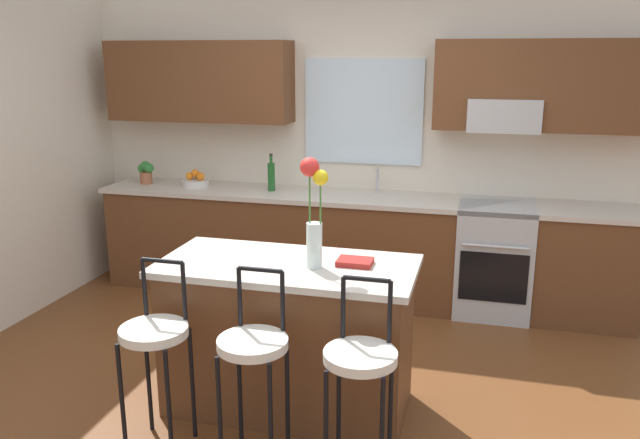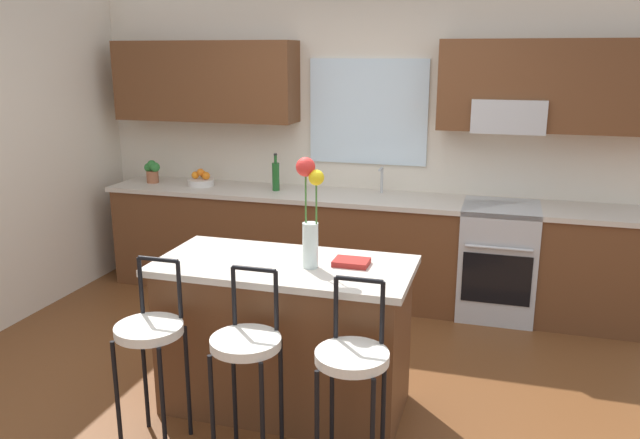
{
  "view_description": "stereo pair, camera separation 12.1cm",
  "coord_description": "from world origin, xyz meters",
  "px_view_note": "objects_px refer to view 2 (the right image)",
  "views": [
    {
      "loc": [
        1.05,
        -3.47,
        2.09
      ],
      "look_at": [
        -0.01,
        0.55,
        1.0
      ],
      "focal_mm": 35.6,
      "sensor_mm": 36.0,
      "label": 1
    },
    {
      "loc": [
        1.17,
        -3.44,
        2.09
      ],
      "look_at": [
        -0.01,
        0.55,
        1.0
      ],
      "focal_mm": 35.6,
      "sensor_mm": 36.0,
      "label": 2
    }
  ],
  "objects_px": {
    "potted_plant_small": "(152,171)",
    "bar_stool_far": "(352,366)",
    "bar_stool_middle": "(247,351)",
    "fruit_bowl_oranges": "(201,180)",
    "bar_stool_near": "(150,338)",
    "flower_vase": "(310,211)",
    "bottle_olive_oil": "(276,176)",
    "kitchen_island": "(285,335)",
    "cookbook": "(351,262)",
    "oven_range": "(498,260)"
  },
  "relations": [
    {
      "from": "fruit_bowl_oranges",
      "to": "oven_range",
      "type": "bearing_deg",
      "value": -0.6
    },
    {
      "from": "potted_plant_small",
      "to": "bar_stool_far",
      "type": "bearing_deg",
      "value": -44.11
    },
    {
      "from": "cookbook",
      "to": "potted_plant_small",
      "type": "distance_m",
      "value": 2.95
    },
    {
      "from": "kitchen_island",
      "to": "bar_stool_far",
      "type": "relative_size",
      "value": 1.43
    },
    {
      "from": "kitchen_island",
      "to": "flower_vase",
      "type": "xyz_separation_m",
      "value": [
        0.17,
        -0.04,
        0.79
      ]
    },
    {
      "from": "potted_plant_small",
      "to": "bar_stool_near",
      "type": "bearing_deg",
      "value": -59.9
    },
    {
      "from": "fruit_bowl_oranges",
      "to": "bar_stool_middle",
      "type": "bearing_deg",
      "value": -59.01
    },
    {
      "from": "bar_stool_middle",
      "to": "fruit_bowl_oranges",
      "type": "relative_size",
      "value": 4.34
    },
    {
      "from": "cookbook",
      "to": "bottle_olive_oil",
      "type": "bearing_deg",
      "value": 122.06
    },
    {
      "from": "flower_vase",
      "to": "bottle_olive_oil",
      "type": "distance_m",
      "value": 2.11
    },
    {
      "from": "bar_stool_near",
      "to": "bottle_olive_oil",
      "type": "xyz_separation_m",
      "value": [
        -0.19,
        2.43,
        0.42
      ]
    },
    {
      "from": "bar_stool_middle",
      "to": "bottle_olive_oil",
      "type": "distance_m",
      "value": 2.58
    },
    {
      "from": "flower_vase",
      "to": "fruit_bowl_oranges",
      "type": "xyz_separation_m",
      "value": [
        -1.63,
        1.9,
        -0.28
      ]
    },
    {
      "from": "kitchen_island",
      "to": "bar_stool_near",
      "type": "distance_m",
      "value": 0.81
    },
    {
      "from": "flower_vase",
      "to": "bottle_olive_oil",
      "type": "relative_size",
      "value": 1.91
    },
    {
      "from": "bar_stool_near",
      "to": "bottle_olive_oil",
      "type": "relative_size",
      "value": 3.18
    },
    {
      "from": "kitchen_island",
      "to": "bottle_olive_oil",
      "type": "bearing_deg",
      "value": 111.59
    },
    {
      "from": "oven_range",
      "to": "cookbook",
      "type": "distance_m",
      "value": 2.0
    },
    {
      "from": "kitchen_island",
      "to": "cookbook",
      "type": "height_order",
      "value": "cookbook"
    },
    {
      "from": "fruit_bowl_oranges",
      "to": "bottle_olive_oil",
      "type": "height_order",
      "value": "bottle_olive_oil"
    },
    {
      "from": "flower_vase",
      "to": "potted_plant_small",
      "type": "distance_m",
      "value": 2.86
    },
    {
      "from": "flower_vase",
      "to": "bottle_olive_oil",
      "type": "height_order",
      "value": "flower_vase"
    },
    {
      "from": "flower_vase",
      "to": "fruit_bowl_oranges",
      "type": "distance_m",
      "value": 2.52
    },
    {
      "from": "bar_stool_middle",
      "to": "fruit_bowl_oranges",
      "type": "distance_m",
      "value": 2.86
    },
    {
      "from": "kitchen_island",
      "to": "potted_plant_small",
      "type": "bearing_deg",
      "value": 136.54
    },
    {
      "from": "cookbook",
      "to": "potted_plant_small",
      "type": "bearing_deg",
      "value": 142.67
    },
    {
      "from": "bar_stool_far",
      "to": "fruit_bowl_oranges",
      "type": "bearing_deg",
      "value": 129.57
    },
    {
      "from": "bar_stool_near",
      "to": "flower_vase",
      "type": "bearing_deg",
      "value": 36.78
    },
    {
      "from": "oven_range",
      "to": "cookbook",
      "type": "height_order",
      "value": "cookbook"
    },
    {
      "from": "bar_stool_near",
      "to": "fruit_bowl_oranges",
      "type": "relative_size",
      "value": 4.34
    },
    {
      "from": "potted_plant_small",
      "to": "fruit_bowl_oranges",
      "type": "bearing_deg",
      "value": 0.42
    },
    {
      "from": "bar_stool_near",
      "to": "bar_stool_middle",
      "type": "relative_size",
      "value": 1.0
    },
    {
      "from": "bottle_olive_oil",
      "to": "oven_range",
      "type": "bearing_deg",
      "value": -0.73
    },
    {
      "from": "kitchen_island",
      "to": "bar_stool_middle",
      "type": "distance_m",
      "value": 0.6
    },
    {
      "from": "cookbook",
      "to": "bottle_olive_oil",
      "type": "relative_size",
      "value": 0.61
    },
    {
      "from": "bar_stool_near",
      "to": "flower_vase",
      "type": "xyz_separation_m",
      "value": [
        0.72,
        0.54,
        0.61
      ]
    },
    {
      "from": "oven_range",
      "to": "flower_vase",
      "type": "relative_size",
      "value": 1.47
    },
    {
      "from": "fruit_bowl_oranges",
      "to": "potted_plant_small",
      "type": "distance_m",
      "value": 0.5
    },
    {
      "from": "flower_vase",
      "to": "bar_stool_near",
      "type": "bearing_deg",
      "value": -143.22
    },
    {
      "from": "oven_range",
      "to": "fruit_bowl_oranges",
      "type": "bearing_deg",
      "value": 179.4
    },
    {
      "from": "bar_stool_far",
      "to": "cookbook",
      "type": "xyz_separation_m",
      "value": [
        -0.17,
        0.65,
        0.3
      ]
    },
    {
      "from": "potted_plant_small",
      "to": "oven_range",
      "type": "bearing_deg",
      "value": -0.44
    },
    {
      "from": "oven_range",
      "to": "kitchen_island",
      "type": "bearing_deg",
      "value": -122.93
    },
    {
      "from": "bottle_olive_oil",
      "to": "potted_plant_small",
      "type": "distance_m",
      "value": 1.23
    },
    {
      "from": "oven_range",
      "to": "bar_stool_far",
      "type": "distance_m",
      "value": 2.5
    },
    {
      "from": "bar_stool_far",
      "to": "bar_stool_near",
      "type": "bearing_deg",
      "value": 180.0
    },
    {
      "from": "oven_range",
      "to": "fruit_bowl_oranges",
      "type": "distance_m",
      "value": 2.7
    },
    {
      "from": "oven_range",
      "to": "bar_stool_middle",
      "type": "bearing_deg",
      "value": -116.24
    },
    {
      "from": "bar_stool_near",
      "to": "bar_stool_middle",
      "type": "distance_m",
      "value": 0.55
    },
    {
      "from": "bar_stool_middle",
      "to": "cookbook",
      "type": "relative_size",
      "value": 5.21
    }
  ]
}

